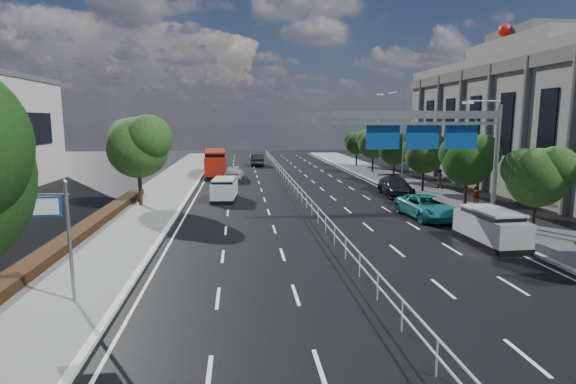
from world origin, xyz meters
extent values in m
plane|color=black|center=(0.00, 0.00, 0.00)|extent=(160.00, 160.00, 0.00)
cube|color=slate|center=(-11.50, 0.00, 0.07)|extent=(5.00, 140.00, 0.14)
cube|color=silver|center=(-9.00, 0.00, 0.07)|extent=(0.25, 140.00, 0.15)
cube|color=silver|center=(0.00, 22.50, 1.00)|extent=(0.05, 85.00, 0.05)
cube|color=silver|center=(0.00, 22.50, 0.55)|extent=(0.05, 85.00, 0.05)
cube|color=black|center=(-13.30, 5.00, 0.36)|extent=(1.00, 36.00, 0.44)
cylinder|color=gray|center=(-10.50, 0.00, 2.10)|extent=(0.12, 0.12, 4.20)
sphere|color=gray|center=(-10.50, 0.00, 4.25)|extent=(0.18, 0.18, 0.18)
cylinder|color=gray|center=(-11.05, 0.00, 3.85)|extent=(1.30, 0.07, 0.07)
cube|color=navy|center=(-11.35, 0.00, 3.45)|extent=(1.35, 0.06, 0.68)
cube|color=white|center=(-11.35, 0.04, 3.45)|extent=(1.20, 0.01, 0.54)
cube|color=white|center=(-11.35, -0.04, 3.45)|extent=(1.20, 0.01, 0.54)
cylinder|color=gray|center=(10.60, 10.00, 3.60)|extent=(0.28, 0.28, 7.20)
cube|color=gray|center=(5.60, 10.00, 6.60)|extent=(10.20, 0.25, 0.45)
cube|color=gray|center=(5.60, 10.00, 6.10)|extent=(10.20, 0.18, 0.18)
cylinder|color=gray|center=(9.60, 10.00, 7.40)|extent=(2.00, 0.10, 0.10)
cube|color=silver|center=(8.60, 10.00, 7.30)|extent=(0.60, 0.25, 0.15)
cube|color=navy|center=(8.40, 10.18, 5.30)|extent=(2.00, 0.08, 1.40)
cube|color=white|center=(8.40, 10.23, 5.30)|extent=(1.80, 0.02, 1.20)
cube|color=navy|center=(6.00, 10.18, 5.30)|extent=(2.00, 0.08, 1.40)
cube|color=white|center=(6.00, 10.23, 5.30)|extent=(1.80, 0.02, 1.20)
cube|color=navy|center=(3.60, 10.18, 5.30)|extent=(2.00, 0.08, 1.40)
cube|color=white|center=(3.60, 10.23, 5.30)|extent=(1.80, 0.02, 1.20)
cylinder|color=gray|center=(10.80, 26.00, 4.50)|extent=(0.16, 0.16, 9.00)
cylinder|color=gray|center=(9.60, 26.00, 8.80)|extent=(0.10, 2.40, 0.10)
cube|color=silver|center=(8.40, 26.00, 8.65)|extent=(0.60, 0.25, 0.15)
cube|color=slate|center=(24.00, 22.00, 6.00)|extent=(14.00, 36.00, 12.00)
cube|color=#4C4947|center=(16.90, 22.00, 10.60)|extent=(0.40, 36.00, 1.00)
cube|color=slate|center=(24.00, 22.00, 12.60)|extent=(13.00, 12.00, 1.20)
cube|color=#4C4947|center=(24.00, 22.00, 13.60)|extent=(12.00, 7.00, 0.90)
sphere|color=#B2140C|center=(17.80, 22.00, 13.80)|extent=(1.10, 1.10, 1.10)
cylinder|color=black|center=(-12.00, 18.00, 1.75)|extent=(0.28, 0.28, 3.50)
sphere|color=#153A12|center=(-12.00, 18.00, 4.34)|extent=(4.40, 4.40, 4.40)
sphere|color=#153A12|center=(-11.12, 17.34, 5.04)|extent=(3.30, 3.30, 3.30)
sphere|color=#153A12|center=(-12.77, 18.66, 4.90)|extent=(3.08, 3.08, 3.08)
cylinder|color=black|center=(11.20, 7.00, 1.30)|extent=(0.21, 0.21, 2.60)
sphere|color=#153A12|center=(11.20, 7.00, 3.22)|extent=(3.20, 3.20, 3.20)
sphere|color=#153A12|center=(11.84, 6.52, 3.74)|extent=(2.40, 2.40, 2.40)
sphere|color=#153A12|center=(10.64, 7.48, 3.64)|extent=(2.24, 2.24, 2.24)
cylinder|color=black|center=(11.20, 14.50, 1.40)|extent=(0.22, 0.22, 2.80)
sphere|color=black|center=(11.20, 14.50, 3.47)|extent=(3.50, 3.50, 3.50)
sphere|color=black|center=(11.90, 13.97, 4.03)|extent=(2.62, 2.62, 2.62)
sphere|color=black|center=(10.59, 15.03, 3.92)|extent=(2.45, 2.45, 2.45)
cylinder|color=black|center=(11.20, 22.00, 1.35)|extent=(0.22, 0.22, 2.70)
sphere|color=#153A12|center=(11.20, 22.00, 3.35)|extent=(3.30, 3.30, 3.30)
sphere|color=#153A12|center=(11.86, 21.50, 3.89)|extent=(2.48, 2.48, 2.47)
sphere|color=#153A12|center=(10.62, 22.50, 3.78)|extent=(2.31, 2.31, 2.31)
cylinder|color=black|center=(11.20, 29.50, 1.32)|extent=(0.21, 0.21, 2.65)
sphere|color=black|center=(11.20, 29.50, 3.29)|extent=(3.20, 3.20, 3.20)
sphere|color=black|center=(11.84, 29.02, 3.82)|extent=(2.40, 2.40, 2.40)
sphere|color=black|center=(10.64, 29.98, 3.71)|extent=(2.24, 2.24, 2.24)
cylinder|color=black|center=(11.20, 37.00, 1.43)|extent=(0.23, 0.23, 2.85)
sphere|color=#153A12|center=(11.20, 37.00, 3.53)|extent=(3.60, 3.60, 3.60)
sphere|color=#153A12|center=(11.92, 36.46, 4.10)|extent=(2.70, 2.70, 2.70)
sphere|color=#153A12|center=(10.57, 37.54, 3.99)|extent=(2.52, 2.52, 2.52)
cylinder|color=black|center=(11.20, 44.50, 1.30)|extent=(0.21, 0.21, 2.60)
sphere|color=black|center=(11.20, 44.50, 3.22)|extent=(3.10, 3.10, 3.10)
sphere|color=black|center=(11.82, 44.03, 3.74)|extent=(2.32, 2.33, 2.32)
sphere|color=black|center=(10.66, 44.97, 3.64)|extent=(2.17, 2.17, 2.17)
cube|color=black|center=(-5.95, 19.99, 0.15)|extent=(2.14, 4.23, 0.29)
cube|color=silver|center=(-5.95, 19.99, 0.85)|extent=(2.09, 4.14, 1.20)
cube|color=black|center=(-5.95, 19.99, 1.45)|extent=(1.85, 3.02, 0.53)
cube|color=silver|center=(-5.95, 19.99, 1.72)|extent=(1.94, 3.26, 0.11)
cylinder|color=black|center=(-6.80, 18.75, 0.30)|extent=(0.31, 0.62, 0.60)
cylinder|color=black|center=(-5.35, 18.61, 0.30)|extent=(0.31, 0.62, 0.60)
cylinder|color=black|center=(-6.55, 21.37, 0.30)|extent=(0.31, 0.62, 0.60)
cylinder|color=black|center=(-5.11, 21.24, 0.30)|extent=(0.31, 0.62, 0.60)
cube|color=black|center=(-7.50, 36.29, 0.15)|extent=(2.82, 9.87, 0.29)
cube|color=maroon|center=(-7.50, 36.29, 1.40)|extent=(2.76, 9.68, 1.98)
cube|color=black|center=(-7.50, 36.29, 2.39)|extent=(2.44, 6.99, 0.88)
cube|color=maroon|center=(-7.50, 36.29, 2.83)|extent=(2.56, 7.57, 0.18)
cylinder|color=black|center=(-8.30, 33.09, 0.30)|extent=(0.29, 0.61, 0.60)
cylinder|color=black|center=(-6.38, 33.18, 0.30)|extent=(0.29, 0.61, 0.60)
cylinder|color=black|center=(-8.62, 39.40, 0.30)|extent=(0.29, 0.61, 0.60)
cylinder|color=black|center=(-6.70, 39.49, 0.30)|extent=(0.29, 0.61, 0.60)
imported|color=silver|center=(-5.35, 32.63, 0.78)|extent=(2.31, 4.75, 1.56)
imported|color=black|center=(-2.33, 47.31, 0.82)|extent=(1.82, 5.01, 1.64)
cube|color=black|center=(7.94, 5.64, 0.15)|extent=(2.00, 4.42, 0.30)
cube|color=#A8AAAF|center=(7.94, 5.64, 0.87)|extent=(1.96, 4.33, 1.23)
cube|color=black|center=(7.94, 5.64, 1.48)|extent=(1.78, 3.13, 0.54)
cube|color=#A8AAAF|center=(7.94, 5.64, 1.76)|extent=(1.86, 3.39, 0.11)
cylinder|color=black|center=(7.23, 4.20, 0.31)|extent=(0.28, 0.62, 0.61)
cylinder|color=black|center=(8.75, 4.26, 0.31)|extent=(0.28, 0.62, 0.61)
cylinder|color=black|center=(7.13, 7.02, 0.31)|extent=(0.28, 0.62, 0.61)
cylinder|color=black|center=(8.65, 7.07, 0.31)|extent=(0.28, 0.62, 0.61)
imported|color=#1C7A7E|center=(7.28, 12.00, 0.73)|extent=(2.82, 5.44, 1.46)
imported|color=black|center=(8.30, 20.75, 0.78)|extent=(2.62, 5.53, 1.56)
imported|color=gray|center=(12.62, 15.58, 0.99)|extent=(0.71, 0.56, 1.70)
imported|color=gray|center=(13.40, 23.55, 1.00)|extent=(0.92, 0.76, 1.72)
camera|label=1|loc=(-4.76, -15.40, 6.28)|focal=28.00mm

